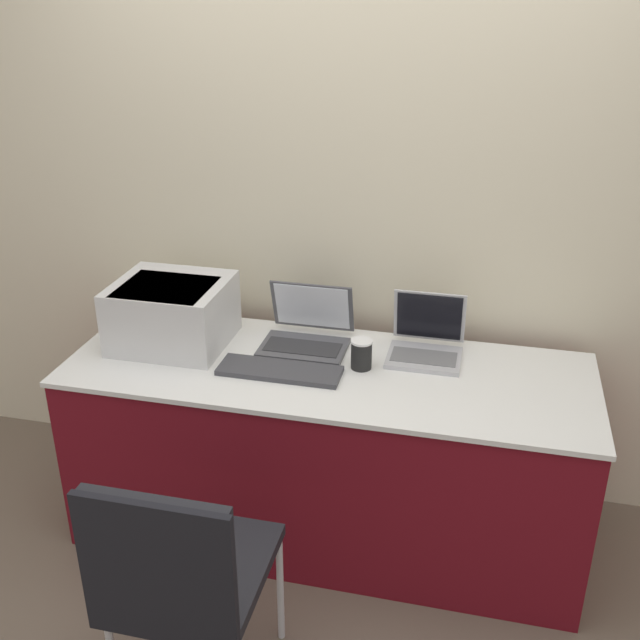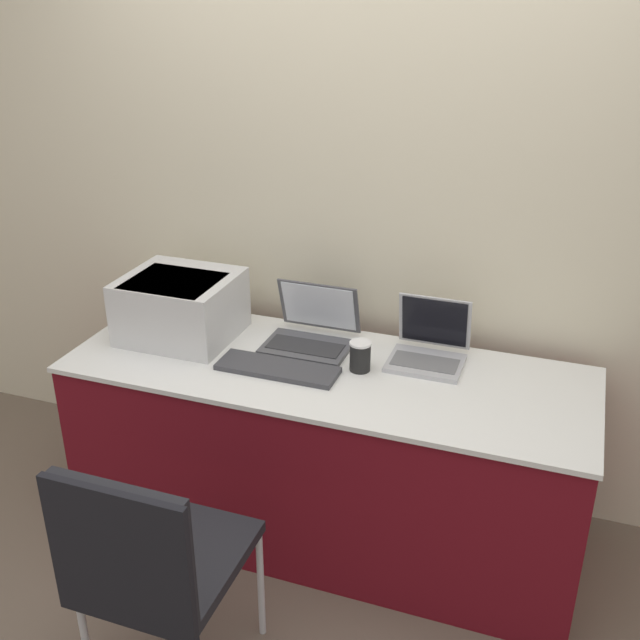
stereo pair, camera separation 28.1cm
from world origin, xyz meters
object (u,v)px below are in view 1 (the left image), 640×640
(printer, at_px, (172,311))
(laptop_right, at_px, (426,342))
(external_keyboard, at_px, (280,371))
(coffee_cup, at_px, (361,354))
(chair, at_px, (179,572))
(laptop_left, at_px, (307,332))

(printer, relative_size, laptop_right, 1.55)
(external_keyboard, xyz_separation_m, coffee_cup, (0.29, 0.11, 0.05))
(coffee_cup, xyz_separation_m, chair, (-0.34, -0.98, -0.25))
(laptop_right, bearing_deg, laptop_left, -177.37)
(laptop_right, height_order, external_keyboard, laptop_right)
(coffee_cup, distance_m, chair, 1.07)
(printer, relative_size, coffee_cup, 3.77)
(laptop_left, xyz_separation_m, chair, (-0.09, -1.13, -0.24))
(coffee_cup, bearing_deg, chair, -109.22)
(laptop_left, bearing_deg, laptop_right, 2.63)
(printer, height_order, external_keyboard, printer)
(printer, xyz_separation_m, laptop_right, (1.00, 0.13, -0.09))
(laptop_right, xyz_separation_m, external_keyboard, (-0.52, -0.28, -0.04))
(laptop_left, bearing_deg, chair, -94.61)
(external_keyboard, relative_size, coffee_cup, 3.99)
(laptop_right, distance_m, coffee_cup, 0.28)
(laptop_left, height_order, external_keyboard, laptop_left)
(external_keyboard, distance_m, coffee_cup, 0.31)
(coffee_cup, relative_size, chair, 0.13)
(external_keyboard, relative_size, chair, 0.51)
(laptop_left, xyz_separation_m, coffee_cup, (0.25, -0.15, 0.01))
(chair, bearing_deg, external_keyboard, 86.55)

